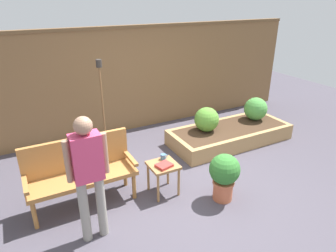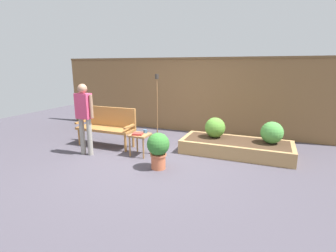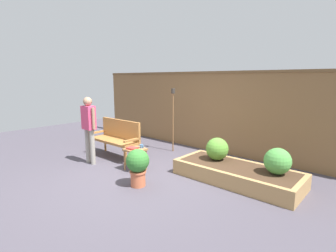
% 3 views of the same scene
% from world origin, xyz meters
% --- Properties ---
extents(ground_plane, '(14.00, 14.00, 0.00)m').
position_xyz_m(ground_plane, '(0.00, 0.00, 0.00)').
color(ground_plane, '#47424C').
extents(fence_back, '(8.40, 0.14, 2.16)m').
position_xyz_m(fence_back, '(0.00, 2.60, 1.09)').
color(fence_back, brown).
rests_on(fence_back, ground_plane).
extents(garden_bench, '(1.44, 0.48, 0.94)m').
position_xyz_m(garden_bench, '(-1.38, 0.52, 0.54)').
color(garden_bench, '#A87038').
rests_on(garden_bench, ground_plane).
extents(side_table, '(0.40, 0.40, 0.48)m').
position_xyz_m(side_table, '(-0.30, 0.16, 0.40)').
color(side_table, '#9E7042').
rests_on(side_table, ground_plane).
extents(cup_on_table, '(0.11, 0.08, 0.08)m').
position_xyz_m(cup_on_table, '(-0.23, 0.29, 0.52)').
color(cup_on_table, teal).
rests_on(cup_on_table, side_table).
extents(book_on_table, '(0.24, 0.22, 0.04)m').
position_xyz_m(book_on_table, '(-0.31, 0.09, 0.50)').
color(book_on_table, '#B2332D').
rests_on(book_on_table, side_table).
extents(potted_boxwood, '(0.43, 0.43, 0.70)m').
position_xyz_m(potted_boxwood, '(0.38, -0.37, 0.41)').
color(potted_boxwood, '#C66642').
rests_on(potted_boxwood, ground_plane).
extents(raised_planter_bed, '(2.40, 1.00, 0.30)m').
position_xyz_m(raised_planter_bed, '(1.65, 1.05, 0.15)').
color(raised_planter_bed, '#AD8451').
rests_on(raised_planter_bed, ground_plane).
extents(shrub_near_bench, '(0.47, 0.47, 0.47)m').
position_xyz_m(shrub_near_bench, '(1.14, 1.15, 0.53)').
color(shrub_near_bench, brown).
rests_on(shrub_near_bench, raised_planter_bed).
extents(shrub_far_corner, '(0.47, 0.47, 0.47)m').
position_xyz_m(shrub_far_corner, '(2.36, 1.15, 0.54)').
color(shrub_far_corner, brown).
rests_on(shrub_far_corner, raised_planter_bed).
extents(tiki_torch, '(0.10, 0.10, 1.71)m').
position_xyz_m(tiki_torch, '(-0.64, 1.82, 1.17)').
color(tiki_torch, brown).
rests_on(tiki_torch, ground_plane).
extents(person_by_bench, '(0.47, 0.20, 1.56)m').
position_xyz_m(person_by_bench, '(-1.42, -0.24, 0.93)').
color(person_by_bench, gray).
rests_on(person_by_bench, ground_plane).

